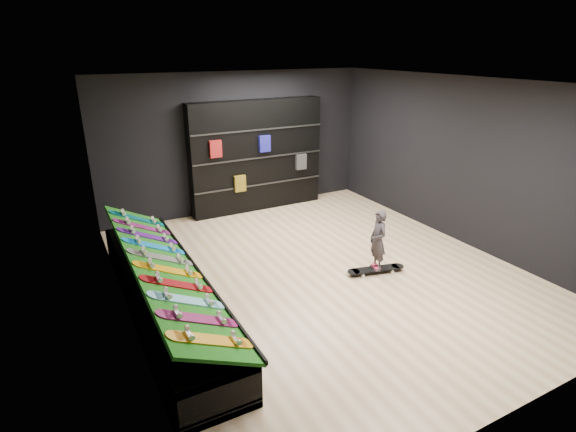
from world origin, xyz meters
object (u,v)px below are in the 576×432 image
back_shelving (257,156)px  child (377,252)px  floor_skateboard (376,271)px  display_rack (164,296)px

back_shelving → child: bearing=-84.3°
back_shelving → floor_skateboard: 3.99m
display_rack → child: child is taller
child → floor_skateboard: bearing=180.0°
display_rack → floor_skateboard: 3.35m
back_shelving → child: size_ratio=5.05×
back_shelving → floor_skateboard: back_shelving is taller
back_shelving → display_rack: bearing=-131.4°
display_rack → child: bearing=-8.3°
child → display_rack: bearing=-88.6°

